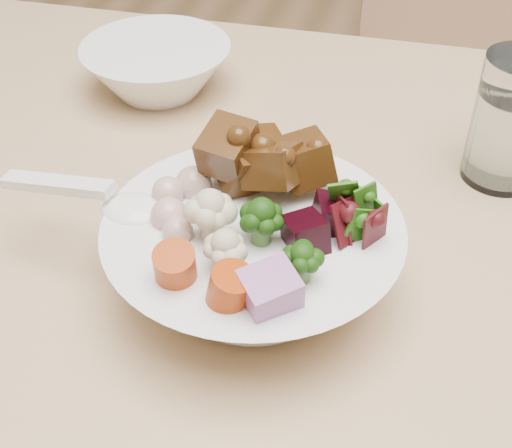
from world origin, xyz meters
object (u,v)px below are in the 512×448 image
Objects in this scene: food_bowl at (256,253)px; dining_table at (460,337)px; chair_far at (480,95)px; side_bowl at (157,69)px; water_glass at (511,125)px.

dining_table is at bearing 18.55° from food_bowl.
side_bowl is (-0.40, -0.47, 0.24)m from chair_far.
food_bowl is (-0.18, -0.06, 0.11)m from dining_table.
dining_table is 0.21m from water_glass.
food_bowl and water_glass have the same top height.
water_glass reaches higher than side_bowl.
chair_far reaches higher than dining_table.
food_bowl is 0.35m from side_bowl.
water_glass is (0.02, 0.16, 0.13)m from dining_table.
side_bowl is at bearing -139.51° from chair_far.
food_bowl is 0.29m from water_glass.
side_bowl is at bearing 169.49° from water_glass.
chair_far is at bearing 88.94° from water_glass.
dining_table is 0.22m from food_bowl.
dining_table is 6.72× the size of food_bowl.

